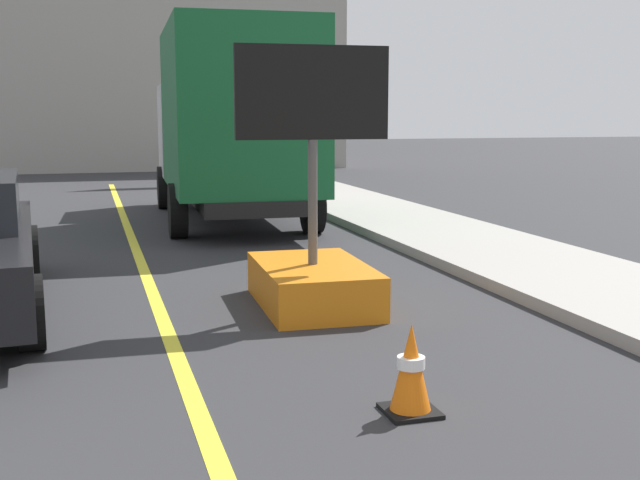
{
  "coord_description": "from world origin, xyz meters",
  "views": [
    {
      "loc": [
        -0.65,
        0.69,
        2.01
      ],
      "look_at": [
        0.71,
        5.3,
        1.24
      ],
      "focal_mm": 44.17,
      "sensor_mm": 36.0,
      "label": 1
    }
  ],
  "objects": [
    {
      "name": "highway_guide_sign",
      "position": [
        4.47,
        24.28,
        3.42
      ],
      "size": [
        2.79,
        0.23,
        5.0
      ],
      "color": "gray",
      "rests_on": "ground"
    },
    {
      "name": "lane_center_stripe",
      "position": [
        0.0,
        6.0,
        0.0
      ],
      "size": [
        0.14,
        36.0,
        0.01
      ],
      "primitive_type": "cube",
      "color": "yellow",
      "rests_on": "ground"
    },
    {
      "name": "traffic_cone_mid_lane",
      "position": [
        1.38,
        5.4,
        0.31
      ],
      "size": [
        0.36,
        0.36,
        0.63
      ],
      "color": "black",
      "rests_on": "ground"
    },
    {
      "name": "box_truck",
      "position": [
        1.95,
        15.23,
        1.87
      ],
      "size": [
        2.76,
        6.63,
        3.5
      ],
      "color": "black",
      "rests_on": "ground"
    },
    {
      "name": "arrow_board_trailer",
      "position": [
        1.58,
        8.5,
        0.48
      ],
      "size": [
        1.6,
        1.84,
        2.7
      ],
      "color": "orange",
      "rests_on": "ground"
    },
    {
      "name": "far_building_block",
      "position": [
        1.42,
        32.7,
        3.89
      ],
      "size": [
        14.56,
        7.84,
        7.77
      ],
      "primitive_type": "cube",
      "color": "gray",
      "rests_on": "ground"
    }
  ]
}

